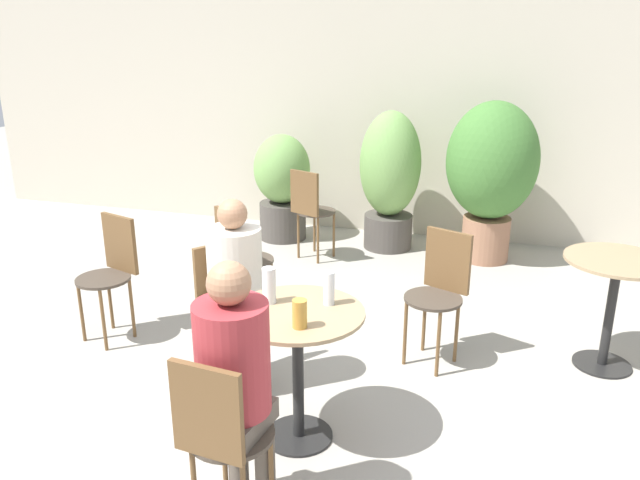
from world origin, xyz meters
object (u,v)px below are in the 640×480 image
(cafe_table_far, at_px, (614,288))
(bistro_chair_0, at_px, (226,300))
(bistro_chair_1, at_px, (220,431))
(bistro_chair_2, at_px, (310,206))
(seated_person_1, at_px, (235,371))
(beer_glass_1, at_px, (329,288))
(beer_glass_2, at_px, (269,285))
(seated_person_0, at_px, (237,279))
(bistro_chair_4, at_px, (112,265))
(cafe_table_near, at_px, (298,343))
(potted_plant_2, at_px, (492,168))
(bistro_chair_3, at_px, (239,253))
(beer_glass_0, at_px, (300,314))
(potted_plant_1, at_px, (390,176))
(potted_plant_0, at_px, (282,183))
(bistro_chair_5, at_px, (440,284))

(cafe_table_far, relative_size, bistro_chair_0, 0.85)
(bistro_chair_1, bearing_deg, bistro_chair_2, -72.24)
(cafe_table_far, distance_m, seated_person_1, 2.59)
(beer_glass_1, xyz_separation_m, beer_glass_2, (-0.30, -0.07, 0.01))
(bistro_chair_2, relative_size, seated_person_1, 0.71)
(seated_person_0, bearing_deg, bistro_chair_4, 106.77)
(cafe_table_far, height_order, beer_glass_2, beer_glass_2)
(cafe_table_near, relative_size, beer_glass_1, 4.20)
(bistro_chair_2, distance_m, potted_plant_2, 1.71)
(cafe_table_far, relative_size, beer_glass_1, 4.20)
(bistro_chair_3, bearing_deg, seated_person_0, 149.90)
(bistro_chair_4, relative_size, beer_glass_2, 4.57)
(cafe_table_near, distance_m, potted_plant_2, 3.27)
(cafe_table_near, relative_size, potted_plant_2, 0.50)
(beer_glass_0, xyz_separation_m, beer_glass_2, (-0.24, 0.23, 0.03))
(bistro_chair_3, xyz_separation_m, beer_glass_0, (0.95, -1.42, 0.28))
(cafe_table_near, distance_m, potted_plant_1, 3.23)
(cafe_table_far, bearing_deg, potted_plant_2, 114.47)
(bistro_chair_2, xyz_separation_m, bistro_chair_4, (-0.86, -1.88, 0.00))
(bistro_chair_3, distance_m, beer_glass_2, 1.42)
(bistro_chair_2, height_order, potted_plant_2, potted_plant_2)
(bistro_chair_0, bearing_deg, beer_glass_2, -95.38)
(bistro_chair_0, distance_m, bistro_chair_1, 1.31)
(potted_plant_0, bearing_deg, seated_person_0, -75.17)
(beer_glass_2, height_order, potted_plant_2, potted_plant_2)
(beer_glass_1, bearing_deg, seated_person_0, 159.15)
(bistro_chair_1, relative_size, beer_glass_2, 4.57)
(bistro_chair_0, height_order, beer_glass_1, beer_glass_1)
(bistro_chair_0, bearing_deg, cafe_table_near, -90.00)
(cafe_table_far, distance_m, potted_plant_0, 3.49)
(bistro_chair_2, height_order, bistro_chair_5, same)
(cafe_table_near, distance_m, bistro_chair_3, 1.53)
(potted_plant_1, bearing_deg, cafe_table_near, -87.69)
(cafe_table_near, relative_size, bistro_chair_1, 0.85)
(bistro_chair_1, bearing_deg, bistro_chair_0, -60.00)
(seated_person_1, bearing_deg, potted_plant_2, -97.03)
(bistro_chair_2, xyz_separation_m, beer_glass_2, (0.60, -2.59, 0.31))
(potted_plant_1, bearing_deg, bistro_chair_2, -138.10)
(potted_plant_1, bearing_deg, seated_person_1, -89.08)
(bistro_chair_2, relative_size, seated_person_0, 0.73)
(bistro_chair_0, height_order, beer_glass_2, beer_glass_2)
(bistro_chair_3, bearing_deg, potted_plant_0, -42.98)
(beer_glass_1, distance_m, beer_glass_2, 0.31)
(bistro_chair_2, bearing_deg, bistro_chair_0, 116.60)
(bistro_chair_3, xyz_separation_m, bistro_chair_4, (-0.75, -0.48, 0.00))
(bistro_chair_1, relative_size, bistro_chair_2, 1.00)
(bistro_chair_1, bearing_deg, cafe_table_near, -90.00)
(seated_person_0, bearing_deg, bistro_chair_1, -123.34)
(bistro_chair_0, xyz_separation_m, beer_glass_0, (0.68, -0.62, 0.28))
(bistro_chair_0, height_order, potted_plant_0, potted_plant_0)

